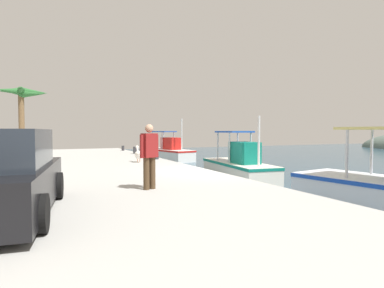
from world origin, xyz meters
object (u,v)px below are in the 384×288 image
at_px(fishing_boat_nearest, 167,152).
at_px(mooring_bollard_second, 135,150).
at_px(mooring_bollard_fourth, 156,156).
at_px(fishing_boat_second, 239,166).
at_px(mooring_bollard_third, 145,153).
at_px(pelican, 138,154).
at_px(mooring_bollard_nearest, 123,148).
at_px(palm_tree, 22,98).
at_px(fisherman_standing, 149,154).

relative_size(fishing_boat_nearest, mooring_bollard_second, 12.86).
bearing_deg(fishing_boat_nearest, mooring_bollard_fourth, -24.14).
height_order(fishing_boat_second, mooring_bollard_third, fishing_boat_second).
height_order(pelican, mooring_bollard_third, pelican).
relative_size(mooring_bollard_nearest, mooring_bollard_fourth, 1.10).
bearing_deg(palm_tree, mooring_bollard_nearest, 119.42).
distance_m(fishing_boat_nearest, mooring_bollard_second, 4.46).
relative_size(fishing_boat_second, mooring_bollard_third, 11.90).
bearing_deg(mooring_bollard_fourth, fisherman_standing, -19.39).
xyz_separation_m(fishing_boat_second, mooring_bollard_nearest, (-11.88, -3.06, 0.36)).
bearing_deg(pelican, palm_tree, -137.41).
bearing_deg(mooring_bollard_fourth, fishing_boat_nearest, 155.86).
xyz_separation_m(fisherman_standing, mooring_bollard_second, (-13.07, 2.96, -0.70)).
bearing_deg(pelican, fishing_boat_second, 62.97).
xyz_separation_m(mooring_bollard_second, palm_tree, (0.03, -6.71, 3.26)).
distance_m(fisherman_standing, mooring_bollard_second, 13.42).
bearing_deg(mooring_bollard_fourth, mooring_bollard_third, -180.00).
bearing_deg(fishing_boat_nearest, mooring_bollard_nearest, -104.33).
bearing_deg(fishing_boat_second, mooring_bollard_second, -159.36).
bearing_deg(fishing_boat_nearest, fisherman_standing, -21.67).
bearing_deg(palm_tree, fisherman_standing, 16.04).
distance_m(mooring_bollard_nearest, mooring_bollard_fourth, 8.41).
distance_m(mooring_bollard_nearest, palm_tree, 8.38).
bearing_deg(mooring_bollard_second, fishing_boat_nearest, 130.51).
height_order(fisherman_standing, mooring_bollard_nearest, fisherman_standing).
xyz_separation_m(fishing_boat_nearest, pelican, (8.77, -4.71, 0.55)).
xyz_separation_m(fishing_boat_nearest, mooring_bollard_nearest, (-0.86, -3.38, 0.35)).
relative_size(pelican, mooring_bollard_second, 1.98).
relative_size(mooring_bollard_second, mooring_bollard_third, 1.02).
height_order(mooring_bollard_nearest, mooring_bollard_second, mooring_bollard_second).
height_order(mooring_bollard_nearest, mooring_bollard_fourth, mooring_bollard_nearest).
relative_size(fisherman_standing, mooring_bollard_nearest, 4.41).
bearing_deg(mooring_bollard_fourth, palm_tree, -124.54).
height_order(fisherman_standing, mooring_bollard_second, fisherman_standing).
height_order(mooring_bollard_nearest, palm_tree, palm_tree).
height_order(mooring_bollard_third, palm_tree, palm_tree).
bearing_deg(mooring_bollard_third, mooring_bollard_fourth, 0.00).
xyz_separation_m(mooring_bollard_second, mooring_bollard_third, (2.52, -0.00, -0.01)).
height_order(mooring_bollard_fourth, palm_tree, palm_tree).
height_order(fishing_boat_nearest, mooring_bollard_third, fishing_boat_nearest).
xyz_separation_m(pelican, fisherman_standing, (7.19, -1.63, 0.54)).
relative_size(mooring_bollard_nearest, mooring_bollard_third, 0.83).
bearing_deg(mooring_bollard_second, mooring_bollard_nearest, -180.00).
distance_m(pelican, mooring_bollard_third, 3.63).
xyz_separation_m(fishing_boat_nearest, mooring_bollard_third, (5.41, -3.38, 0.39)).
bearing_deg(mooring_bollard_third, palm_tree, -110.30).
bearing_deg(fishing_boat_second, mooring_bollard_fourth, -138.60).
bearing_deg(pelican, fishing_boat_nearest, 151.76).
distance_m(mooring_bollard_nearest, mooring_bollard_third, 6.27).
distance_m(fisherman_standing, palm_tree, 13.81).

